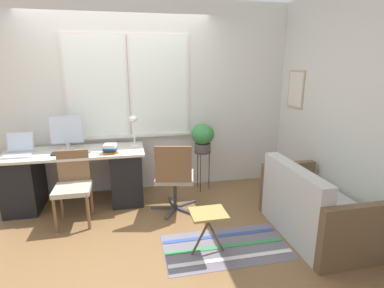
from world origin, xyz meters
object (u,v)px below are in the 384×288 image
(office_chair_swivel, at_px, (174,176))
(potted_plant, at_px, (203,136))
(monitor, at_px, (67,132))
(mouse, at_px, (89,152))
(book_stack, at_px, (110,149))
(keyboard, at_px, (68,153))
(desk_chair_wooden, at_px, (73,185))
(desk_lamp, at_px, (134,123))
(laptop, at_px, (18,150))
(plant_stand, at_px, (203,156))
(couch_loveseat, at_px, (311,210))
(folding_stool, at_px, (208,217))

(office_chair_swivel, height_order, potted_plant, potted_plant)
(potted_plant, bearing_deg, monitor, 179.31)
(mouse, xyz_separation_m, book_stack, (0.26, -0.08, 0.04))
(keyboard, relative_size, desk_chair_wooden, 0.44)
(book_stack, relative_size, desk_chair_wooden, 0.23)
(keyboard, relative_size, desk_lamp, 0.88)
(laptop, xyz_separation_m, potted_plant, (2.40, 0.14, 0.02))
(mouse, height_order, plant_stand, mouse)
(desk_chair_wooden, bearing_deg, book_stack, 32.96)
(keyboard, bearing_deg, office_chair_swivel, -16.39)
(mouse, bearing_deg, office_chair_swivel, -19.89)
(mouse, relative_size, couch_loveseat, 0.05)
(office_chair_swivel, xyz_separation_m, folding_stool, (0.19, -0.93, -0.09))
(mouse, xyz_separation_m, couch_loveseat, (2.43, -1.20, -0.47))
(laptop, distance_m, office_chair_swivel, 1.97)
(plant_stand, relative_size, potted_plant, 1.49)
(office_chair_swivel, xyz_separation_m, potted_plant, (0.51, 0.61, 0.34))
(monitor, xyz_separation_m, book_stack, (0.56, -0.34, -0.17))
(book_stack, bearing_deg, laptop, 171.13)
(monitor, relative_size, office_chair_swivel, 0.48)
(keyboard, height_order, desk_chair_wooden, desk_chair_wooden)
(laptop, xyz_separation_m, keyboard, (0.58, -0.09, -0.05))
(folding_stool, bearing_deg, desk_chair_wooden, 145.69)
(folding_stool, bearing_deg, keyboard, 138.55)
(mouse, relative_size, potted_plant, 0.15)
(mouse, height_order, folding_stool, mouse)
(monitor, height_order, couch_loveseat, monitor)
(desk_lamp, distance_m, book_stack, 0.49)
(plant_stand, bearing_deg, keyboard, -172.81)
(couch_loveseat, xyz_separation_m, folding_stool, (-1.20, -0.11, 0.11))
(folding_stool, bearing_deg, office_chair_swivel, 101.48)
(laptop, distance_m, couch_loveseat, 3.56)
(couch_loveseat, xyz_separation_m, plant_stand, (-0.88, 1.44, 0.24))
(laptop, height_order, folding_stool, laptop)
(keyboard, relative_size, plant_stand, 0.62)
(desk_chair_wooden, bearing_deg, folding_stool, -34.11)
(mouse, distance_m, plant_stand, 1.58)
(laptop, distance_m, potted_plant, 2.40)
(plant_stand, xyz_separation_m, folding_stool, (-0.32, -1.54, -0.13))
(laptop, bearing_deg, office_chair_swivel, -13.95)
(desk_lamp, height_order, book_stack, desk_lamp)
(desk_lamp, distance_m, office_chair_swivel, 0.93)
(keyboard, distance_m, plant_stand, 1.84)
(plant_stand, height_order, folding_stool, plant_stand)
(laptop, bearing_deg, monitor, 16.57)
(laptop, distance_m, plant_stand, 2.42)
(desk_chair_wooden, bearing_deg, keyboard, 104.90)
(plant_stand, bearing_deg, book_stack, -166.20)
(keyboard, xyz_separation_m, folding_stool, (1.49, -1.31, -0.36))
(potted_plant, bearing_deg, office_chair_swivel, -130.07)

